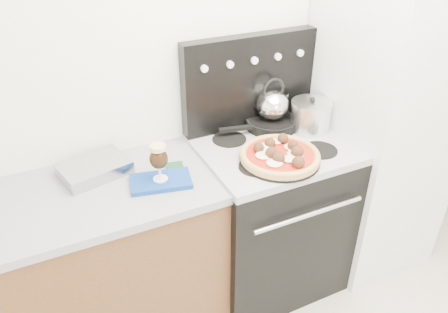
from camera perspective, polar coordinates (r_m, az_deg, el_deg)
room_shell at (r=1.48m, az=22.40°, el=-3.37°), size 3.52×3.01×2.52m
base_cabinet at (r=2.32m, az=-19.57°, el=-14.87°), size 1.45×0.60×0.86m
countertop at (r=2.04m, az=-21.78°, el=-5.95°), size 1.48×0.63×0.04m
stove_body at (r=2.54m, az=5.83°, el=-7.95°), size 0.76×0.65×0.88m
cooktop at (r=2.28m, az=6.44°, el=1.08°), size 0.76×0.65×0.04m
backguard at (r=2.37m, az=3.34°, el=9.77°), size 0.76×0.08×0.50m
fridge at (r=2.64m, az=19.92°, el=5.02°), size 0.64×0.68×1.90m
foil_sheet at (r=2.13m, az=-16.60°, el=-1.49°), size 0.35×0.29×0.06m
oven_mitt at (r=2.00m, az=-8.26°, el=-3.23°), size 0.30×0.21×0.02m
beer_glass at (r=1.95m, az=-8.49°, el=-0.76°), size 0.09×0.09×0.18m
pizza_pan at (r=2.13m, az=7.27°, el=-0.43°), size 0.48×0.48×0.01m
pizza at (r=2.11m, az=7.33°, el=0.34°), size 0.44×0.44×0.05m
skillet at (r=2.43m, az=6.20°, el=4.36°), size 0.33×0.33×0.05m
tea_kettle at (r=2.38m, az=6.37°, el=7.02°), size 0.20×0.20×0.20m
stock_pot at (r=2.42m, az=11.24°, el=5.13°), size 0.21×0.21×0.15m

